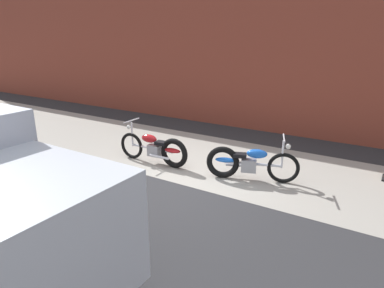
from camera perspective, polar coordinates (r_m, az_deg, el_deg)
name	(u,v)px	position (r m, az deg, el deg)	size (l,w,h in m)	color
ground_plane	(174,183)	(7.33, -3.09, -6.56)	(80.00, 80.00, 0.00)	#2D2D30
sidewalk_slab	(213,159)	(8.70, 3.50, -2.48)	(36.00, 3.50, 0.01)	#9E998E
brick_building_wall	(267,38)	(11.32, 12.57, 17.18)	(36.00, 0.50, 5.93)	brown
motorcycle_red	(157,149)	(8.25, -5.92, -0.79)	(2.01, 0.58, 1.03)	black
motorcycle_blue	(245,163)	(7.41, 9.03, -3.13)	(1.93, 0.88, 1.03)	black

